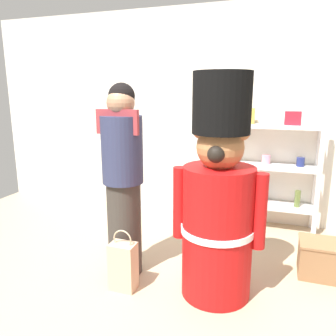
{
  "coord_description": "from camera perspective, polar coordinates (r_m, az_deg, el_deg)",
  "views": [
    {
      "loc": [
        0.78,
        -1.94,
        1.6
      ],
      "look_at": [
        -0.06,
        0.49,
        1.0
      ],
      "focal_mm": 35.42,
      "sensor_mm": 36.0,
      "label": 1
    }
  ],
  "objects": [
    {
      "name": "person_shopper",
      "position": [
        2.86,
        -7.74,
        -1.74
      ],
      "size": [
        0.37,
        0.35,
        1.67
      ],
      "color": "#38332D",
      "rests_on": "ground_plane"
    },
    {
      "name": "ground_plane",
      "position": [
        2.63,
        -2.45,
        -24.28
      ],
      "size": [
        6.4,
        6.4,
        0.0
      ],
      "primitive_type": "plane",
      "color": "tan"
    },
    {
      "name": "merchandise_shelf",
      "position": [
        4.0,
        16.34,
        1.22
      ],
      "size": [
        1.18,
        0.35,
        1.56
      ],
      "color": "white",
      "rests_on": "ground_plane"
    },
    {
      "name": "display_crate",
      "position": [
        3.31,
        24.49,
        -13.95
      ],
      "size": [
        0.34,
        0.34,
        0.32
      ],
      "color": "olive",
      "rests_on": "ground_plane"
    },
    {
      "name": "back_wall",
      "position": [
        4.23,
        8.47,
        8.89
      ],
      "size": [
        6.4,
        0.12,
        2.6
      ],
      "primitive_type": "cube",
      "color": "silver",
      "rests_on": "ground_plane"
    },
    {
      "name": "shopping_bag",
      "position": [
        2.85,
        -7.71,
        -16.31
      ],
      "size": [
        0.21,
        0.15,
        0.52
      ],
      "color": "#C1AD89",
      "rests_on": "ground_plane"
    },
    {
      "name": "teddy_bear_guard",
      "position": [
        2.57,
        8.65,
        -5.87
      ],
      "size": [
        0.72,
        0.57,
        1.74
      ],
      "color": "red",
      "rests_on": "ground_plane"
    }
  ]
}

